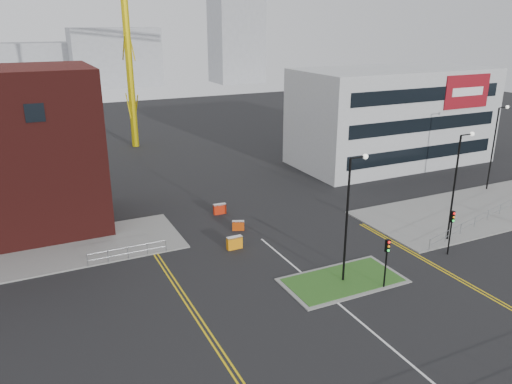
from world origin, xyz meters
The scene contains 23 objects.
ground centered at (0.00, 0.00, 0.00)m, with size 200.00×200.00×0.00m, color black.
pavement_right centered at (22.00, 14.00, 0.06)m, with size 24.00×10.00×0.12m, color slate.
island_kerb centered at (2.00, 8.00, 0.04)m, with size 8.60×4.60×0.08m, color slate.
grass_island centered at (2.00, 8.00, 0.06)m, with size 8.00×4.00×0.12m, color #224E1A.
office_block centered at (26.01, 31.97, 6.00)m, with size 25.00×12.20×12.00m.
streetlamp_island centered at (2.22, 8.00, 5.41)m, with size 1.46×0.36×9.18m.
streetlamp_right_near centered at (14.22, 10.00, 5.41)m, with size 1.46×0.36×9.18m.
streetlamp_right_far centered at (28.22, 18.00, 5.41)m, with size 1.46×0.36×9.18m.
traffic_light_island centered at (4.00, 5.98, 2.57)m, with size 0.28×0.33×3.65m.
traffic_light_right centered at (12.00, 7.98, 2.57)m, with size 0.28×0.33×3.65m.
railing_left centered at (-11.00, 18.00, 0.74)m, with size 6.05×0.05×1.10m.
railing_right centered at (20.50, 11.50, 0.78)m, with size 19.05×5.05×1.10m.
centre_line centered at (0.00, 2.00, 0.01)m, with size 0.15×30.00×0.01m, color silver.
yellow_left_a centered at (-9.00, 10.00, 0.01)m, with size 0.12×24.00×0.01m, color gold.
yellow_left_b centered at (-8.70, 10.00, 0.01)m, with size 0.12×24.00×0.01m, color gold.
yellow_right_a centered at (9.50, 6.00, 0.01)m, with size 0.12×20.00×0.01m, color gold.
yellow_right_b centered at (9.80, 6.00, 0.01)m, with size 0.12×20.00×0.01m, color gold.
skyline_b centered at (10.00, 130.00, 8.00)m, with size 24.00×12.00×16.00m, color gray.
skyline_c centered at (45.00, 125.00, 14.00)m, with size 14.00×12.00×28.00m, color gray.
skyline_d centered at (-8.00, 140.00, 6.00)m, with size 30.00×12.00×12.00m, color gray.
barrier_left centered at (-1.00, 19.61, 0.48)m, with size 1.10×0.73×0.88m.
barrier_mid centered at (-2.81, 16.24, 0.58)m, with size 1.28×0.45×1.07m.
barrier_right centered at (-1.00, 24.00, 0.55)m, with size 1.22×0.47×1.01m.
Camera 1 is at (-17.20, -17.65, 17.43)m, focal length 35.00 mm.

